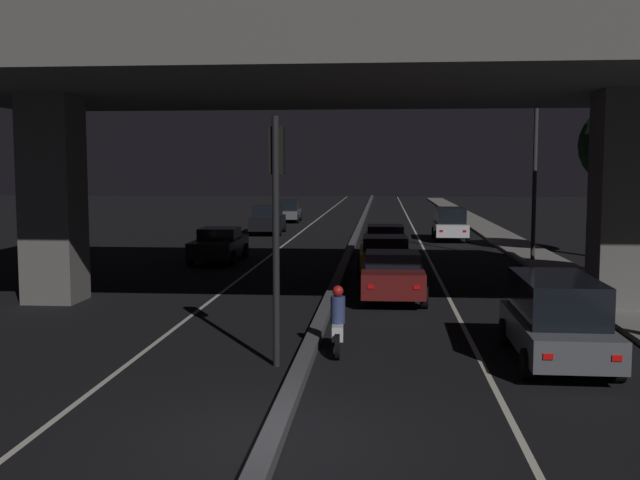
{
  "coord_description": "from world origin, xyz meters",
  "views": [
    {
      "loc": [
        1.58,
        -10.6,
        4.01
      ],
      "look_at": [
        -0.93,
        19.15,
        1.17
      ],
      "focal_mm": 42.0,
      "sensor_mm": 36.0,
      "label": 1
    }
  ],
  "objects_px": {
    "car_taxi_yellow_third": "(385,254)",
    "car_black_lead_oncoming": "(219,244)",
    "car_grey_lead": "(556,317)",
    "car_dark_red_second": "(392,275)",
    "street_lamp": "(526,156)",
    "car_black_second_oncoming": "(268,219)",
    "traffic_light_left_of_median": "(276,197)",
    "car_silver_fourth": "(385,240)",
    "motorcycle_white_filtering_near": "(338,324)",
    "car_white_fifth": "(450,223)",
    "car_grey_third_oncoming": "(288,211)"
  },
  "relations": [
    {
      "from": "car_taxi_yellow_third",
      "to": "car_black_lead_oncoming",
      "type": "distance_m",
      "value": 7.93
    },
    {
      "from": "car_grey_lead",
      "to": "car_dark_red_second",
      "type": "relative_size",
      "value": 1.05
    },
    {
      "from": "street_lamp",
      "to": "car_black_second_oncoming",
      "type": "relative_size",
      "value": 1.69
    },
    {
      "from": "traffic_light_left_of_median",
      "to": "street_lamp",
      "type": "bearing_deg",
      "value": 65.11
    },
    {
      "from": "car_silver_fourth",
      "to": "car_black_lead_oncoming",
      "type": "distance_m",
      "value": 7.57
    },
    {
      "from": "car_black_lead_oncoming",
      "to": "car_black_second_oncoming",
      "type": "bearing_deg",
      "value": 179.52
    },
    {
      "from": "car_silver_fourth",
      "to": "motorcycle_white_filtering_near",
      "type": "bearing_deg",
      "value": 175.44
    },
    {
      "from": "car_grey_lead",
      "to": "car_white_fifth",
      "type": "relative_size",
      "value": 1.09
    },
    {
      "from": "street_lamp",
      "to": "car_grey_lead",
      "type": "height_order",
      "value": "street_lamp"
    },
    {
      "from": "car_grey_lead",
      "to": "car_white_fifth",
      "type": "height_order",
      "value": "car_white_fifth"
    },
    {
      "from": "traffic_light_left_of_median",
      "to": "car_silver_fourth",
      "type": "distance_m",
      "value": 19.58
    },
    {
      "from": "car_taxi_yellow_third",
      "to": "car_silver_fourth",
      "type": "height_order",
      "value": "car_taxi_yellow_third"
    },
    {
      "from": "car_white_fifth",
      "to": "car_dark_red_second",
      "type": "bearing_deg",
      "value": 170.8
    },
    {
      "from": "traffic_light_left_of_median",
      "to": "car_white_fifth",
      "type": "relative_size",
      "value": 1.27
    },
    {
      "from": "car_grey_lead",
      "to": "car_silver_fourth",
      "type": "bearing_deg",
      "value": 11.42
    },
    {
      "from": "motorcycle_white_filtering_near",
      "to": "street_lamp",
      "type": "bearing_deg",
      "value": -25.62
    },
    {
      "from": "car_white_fifth",
      "to": "car_grey_third_oncoming",
      "type": "bearing_deg",
      "value": 39.12
    },
    {
      "from": "street_lamp",
      "to": "car_black_lead_oncoming",
      "type": "bearing_deg",
      "value": -176.44
    },
    {
      "from": "car_black_second_oncoming",
      "to": "car_dark_red_second",
      "type": "bearing_deg",
      "value": 15.94
    },
    {
      "from": "car_white_fifth",
      "to": "motorcycle_white_filtering_near",
      "type": "bearing_deg",
      "value": 170.65
    },
    {
      "from": "car_white_fifth",
      "to": "traffic_light_left_of_median",
      "type": "bearing_deg",
      "value": 168.7
    },
    {
      "from": "car_grey_lead",
      "to": "motorcycle_white_filtering_near",
      "type": "relative_size",
      "value": 2.42
    },
    {
      "from": "car_black_second_oncoming",
      "to": "car_grey_third_oncoming",
      "type": "relative_size",
      "value": 1.1
    },
    {
      "from": "traffic_light_left_of_median",
      "to": "car_grey_third_oncoming",
      "type": "bearing_deg",
      "value": 96.94
    },
    {
      "from": "street_lamp",
      "to": "car_grey_third_oncoming",
      "type": "distance_m",
      "value": 27.34
    },
    {
      "from": "car_grey_lead",
      "to": "car_grey_third_oncoming",
      "type": "height_order",
      "value": "car_grey_lead"
    },
    {
      "from": "car_dark_red_second",
      "to": "car_silver_fourth",
      "type": "height_order",
      "value": "car_dark_red_second"
    },
    {
      "from": "car_white_fifth",
      "to": "car_black_lead_oncoming",
      "type": "xyz_separation_m",
      "value": [
        -10.86,
        -10.57,
        -0.22
      ]
    },
    {
      "from": "car_taxi_yellow_third",
      "to": "car_grey_third_oncoming",
      "type": "xyz_separation_m",
      "value": [
        -7.25,
        27.86,
        0.09
      ]
    },
    {
      "from": "car_grey_lead",
      "to": "car_taxi_yellow_third",
      "type": "distance_m",
      "value": 13.18
    },
    {
      "from": "car_white_fifth",
      "to": "motorcycle_white_filtering_near",
      "type": "relative_size",
      "value": 2.22
    },
    {
      "from": "car_taxi_yellow_third",
      "to": "car_white_fifth",
      "type": "distance_m",
      "value": 14.45
    },
    {
      "from": "car_dark_red_second",
      "to": "car_grey_third_oncoming",
      "type": "distance_m",
      "value": 34.31
    },
    {
      "from": "traffic_light_left_of_median",
      "to": "car_white_fifth",
      "type": "bearing_deg",
      "value": 77.82
    },
    {
      "from": "car_silver_fourth",
      "to": "motorcycle_white_filtering_near",
      "type": "xyz_separation_m",
      "value": [
        -1.07,
        -18.13,
        -0.13
      ]
    },
    {
      "from": "car_dark_red_second",
      "to": "car_black_second_oncoming",
      "type": "relative_size",
      "value": 0.91
    },
    {
      "from": "traffic_light_left_of_median",
      "to": "car_silver_fourth",
      "type": "height_order",
      "value": "traffic_light_left_of_median"
    },
    {
      "from": "car_black_lead_oncoming",
      "to": "car_dark_red_second",
      "type": "bearing_deg",
      "value": 38.63
    },
    {
      "from": "traffic_light_left_of_median",
      "to": "car_taxi_yellow_third",
      "type": "relative_size",
      "value": 1.2
    },
    {
      "from": "street_lamp",
      "to": "car_grey_lead",
      "type": "distance_m",
      "value": 17.48
    },
    {
      "from": "car_black_second_oncoming",
      "to": "car_white_fifth",
      "type": "bearing_deg",
      "value": 70.84
    },
    {
      "from": "traffic_light_left_of_median",
      "to": "car_white_fifth",
      "type": "xyz_separation_m",
      "value": [
        5.92,
        27.43,
        -2.47
      ]
    },
    {
      "from": "street_lamp",
      "to": "car_silver_fourth",
      "type": "relative_size",
      "value": 1.91
    },
    {
      "from": "car_black_lead_oncoming",
      "to": "car_grey_third_oncoming",
      "type": "bearing_deg",
      "value": 179.6
    },
    {
      "from": "car_dark_red_second",
      "to": "car_white_fifth",
      "type": "xyz_separation_m",
      "value": [
        3.48,
        19.6,
        0.2
      ]
    },
    {
      "from": "car_dark_red_second",
      "to": "car_black_second_oncoming",
      "type": "xyz_separation_m",
      "value": [
        -7.41,
        22.97,
        0.14
      ]
    },
    {
      "from": "car_silver_fourth",
      "to": "car_black_second_oncoming",
      "type": "relative_size",
      "value": 0.88
    },
    {
      "from": "car_silver_fourth",
      "to": "car_black_lead_oncoming",
      "type": "height_order",
      "value": "car_black_lead_oncoming"
    },
    {
      "from": "car_grey_lead",
      "to": "car_black_lead_oncoming",
      "type": "relative_size",
      "value": 0.93
    },
    {
      "from": "car_silver_fourth",
      "to": "car_grey_third_oncoming",
      "type": "height_order",
      "value": "car_grey_third_oncoming"
    }
  ]
}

